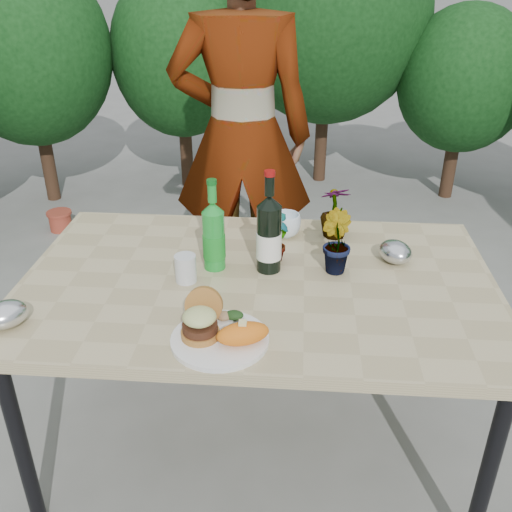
# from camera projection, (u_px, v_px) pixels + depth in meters

# --- Properties ---
(ground) EXTENTS (80.00, 80.00, 0.00)m
(ground) POSITION_uv_depth(u_px,v_px,m) (258.00, 440.00, 2.28)
(ground) COLOR slate
(ground) RESTS_ON ground
(patio_table) EXTENTS (1.60, 1.00, 0.75)m
(patio_table) POSITION_uv_depth(u_px,v_px,m) (258.00, 293.00, 1.96)
(patio_table) COLOR tan
(patio_table) RESTS_ON ground
(shrub_hedge) EXTENTS (7.03, 5.16, 2.22)m
(shrub_hedge) POSITION_uv_depth(u_px,v_px,m) (328.00, 74.00, 3.03)
(shrub_hedge) COLOR #382316
(shrub_hedge) RESTS_ON ground
(dinner_plate) EXTENTS (0.28, 0.28, 0.01)m
(dinner_plate) POSITION_uv_depth(u_px,v_px,m) (220.00, 339.00, 1.62)
(dinner_plate) COLOR white
(dinner_plate) RESTS_ON patio_table
(burger_stack) EXTENTS (0.11, 0.16, 0.11)m
(burger_stack) POSITION_uv_depth(u_px,v_px,m) (201.00, 319.00, 1.61)
(burger_stack) COLOR #B7722D
(burger_stack) RESTS_ON dinner_plate
(sweet_potato) EXTENTS (0.17, 0.12, 0.06)m
(sweet_potato) POSITION_uv_depth(u_px,v_px,m) (243.00, 334.00, 1.57)
(sweet_potato) COLOR orange
(sweet_potato) RESTS_ON dinner_plate
(grilled_veg) EXTENTS (0.08, 0.05, 0.03)m
(grilled_veg) POSITION_uv_depth(u_px,v_px,m) (230.00, 315.00, 1.69)
(grilled_veg) COLOR olive
(grilled_veg) RESTS_ON dinner_plate
(wine_bottle) EXTENTS (0.09, 0.09, 0.36)m
(wine_bottle) POSITION_uv_depth(u_px,v_px,m) (269.00, 235.00, 1.92)
(wine_bottle) COLOR black
(wine_bottle) RESTS_ON patio_table
(sparkling_water) EXTENTS (0.08, 0.08, 0.33)m
(sparkling_water) POSITION_uv_depth(u_px,v_px,m) (214.00, 237.00, 1.94)
(sparkling_water) COLOR #1A902C
(sparkling_water) RESTS_ON patio_table
(plastic_cup) EXTENTS (0.07, 0.07, 0.09)m
(plastic_cup) POSITION_uv_depth(u_px,v_px,m) (186.00, 268.00, 1.90)
(plastic_cup) COLOR silver
(plastic_cup) RESTS_ON patio_table
(seedling_left) EXTENTS (0.12, 0.12, 0.20)m
(seedling_left) POSITION_uv_depth(u_px,v_px,m) (277.00, 236.00, 2.00)
(seedling_left) COLOR #255A1E
(seedling_left) RESTS_ON patio_table
(seedling_mid) EXTENTS (0.14, 0.15, 0.22)m
(seedling_mid) POSITION_uv_depth(u_px,v_px,m) (335.00, 242.00, 1.93)
(seedling_mid) COLOR #23511C
(seedling_mid) RESTS_ON patio_table
(seedling_right) EXTENTS (0.14, 0.14, 0.21)m
(seedling_right) POSITION_uv_depth(u_px,v_px,m) (336.00, 212.00, 2.17)
(seedling_right) COLOR #2F6021
(seedling_right) RESTS_ON patio_table
(blue_bowl) EXTENTS (0.15, 0.15, 0.09)m
(blue_bowl) POSITION_uv_depth(u_px,v_px,m) (286.00, 225.00, 2.20)
(blue_bowl) COLOR white
(blue_bowl) RESTS_ON patio_table
(foil_packet_left) EXTENTS (0.17, 0.17, 0.08)m
(foil_packet_left) POSITION_uv_depth(u_px,v_px,m) (5.00, 314.00, 1.67)
(foil_packet_left) COLOR silver
(foil_packet_left) RESTS_ON patio_table
(foil_packet_right) EXTENTS (0.16, 0.17, 0.08)m
(foil_packet_right) POSITION_uv_depth(u_px,v_px,m) (395.00, 252.00, 2.02)
(foil_packet_right) COLOR #BBBDC2
(foil_packet_right) RESTS_ON patio_table
(person) EXTENTS (0.71, 0.48, 1.89)m
(person) POSITION_uv_depth(u_px,v_px,m) (242.00, 137.00, 2.73)
(person) COLOR #8B6245
(person) RESTS_ON ground
(terracotta_pot) EXTENTS (0.17, 0.17, 0.14)m
(terracotta_pot) POSITION_uv_depth(u_px,v_px,m) (60.00, 220.00, 3.98)
(terracotta_pot) COLOR #A33C29
(terracotta_pot) RESTS_ON ground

